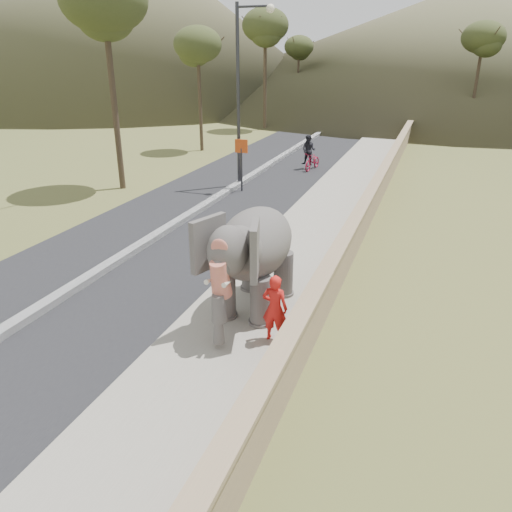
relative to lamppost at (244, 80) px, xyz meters
The scene contains 12 objects.
ground 16.68m from the lamppost, 72.90° to the right, with size 160.00×160.00×0.00m, color olive.
road 7.16m from the lamppost, 93.38° to the right, with size 7.00×120.00×0.03m, color black.
median 7.09m from the lamppost, 93.38° to the right, with size 0.35×120.00×0.22m, color black.
walkway 8.52m from the lamppost, 48.20° to the right, with size 3.00×120.00×0.15m, color #9E9687.
parapet 9.30m from the lamppost, 39.60° to the right, with size 0.30×120.00×1.10m, color tan.
lamppost is the anchor object (origin of this frame).
signboard 3.37m from the lamppost, 78.62° to the right, with size 0.60×0.08×2.40m.
hill_left 52.23m from the lamppost, 129.96° to the left, with size 60.00×60.00×22.00m, color brown.
hill_far 55.65m from the lamppost, 79.96° to the left, with size 80.00×80.00×14.00m, color brown.
elephant_and_man 12.92m from the lamppost, 67.78° to the right, with size 2.19×3.66×2.61m.
motorcyclist 6.56m from the lamppost, 65.89° to the left, with size 1.12×1.89×1.86m.
trees 12.40m from the lamppost, 64.03° to the left, with size 47.85×44.57×9.66m.
Camera 1 is at (3.80, -6.74, 6.06)m, focal length 35.00 mm.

